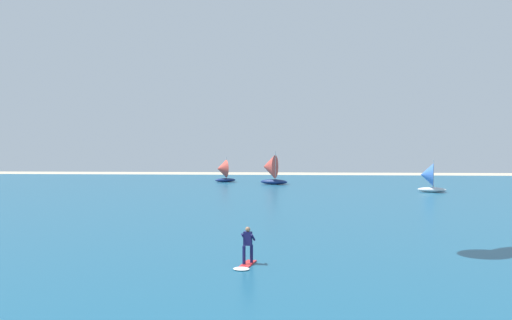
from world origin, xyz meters
TOP-DOWN VIEW (x-y plane):
  - ocean at (0.00, 51.75)m, footprint 160.00×90.00m
  - kitesurfer at (-0.36, 19.01)m, footprint 0.94×2.02m
  - sailboat_center_horizon at (-1.39, 68.97)m, footprint 4.37×3.82m
  - sailboat_mid_left at (-9.19, 73.45)m, footprint 3.56×3.18m
  - sailboat_far_right at (18.19, 57.01)m, footprint 3.49×3.08m

SIDE VIEW (x-z plane):
  - ocean at x=0.00m, z-range 0.00..0.10m
  - kitesurfer at x=-0.36m, z-range -0.13..1.54m
  - sailboat_far_right at x=18.19m, z-range -0.06..3.86m
  - sailboat_mid_left at x=-9.19m, z-range -0.07..3.94m
  - sailboat_center_horizon at x=-1.39m, z-range -0.11..4.81m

